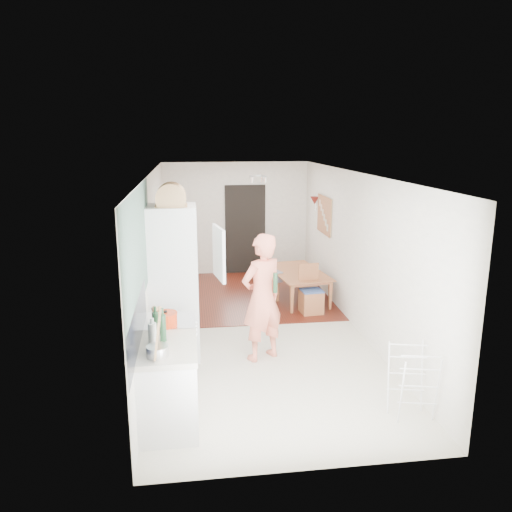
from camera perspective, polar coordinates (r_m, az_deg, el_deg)
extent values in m
cube|color=beige|center=(8.13, 0.16, -8.47)|extent=(3.20, 7.00, 0.01)
cube|color=#601E11|center=(9.85, -1.30, -4.43)|extent=(3.20, 3.30, 0.01)
cube|color=slate|center=(5.62, -13.25, 0.89)|extent=(0.02, 3.00, 1.30)
cube|color=black|center=(5.30, -13.33, -7.82)|extent=(0.02, 1.90, 0.50)
cube|color=black|center=(11.20, -1.24, 3.02)|extent=(0.90, 0.04, 2.00)
cube|color=silver|center=(5.58, -9.91, -14.67)|extent=(0.60, 0.90, 0.86)
cube|color=beige|center=(5.37, -10.11, -10.35)|extent=(0.62, 0.92, 0.06)
cube|color=silver|center=(6.24, -9.67, -11.35)|extent=(0.60, 0.60, 0.88)
cube|color=silver|center=(6.06, -9.84, -7.40)|extent=(0.60, 0.60, 0.04)
cube|color=silver|center=(6.97, -9.36, -3.06)|extent=(0.66, 0.66, 2.15)
cube|color=silver|center=(6.57, -4.27, 0.33)|extent=(0.14, 0.56, 0.70)
cube|color=white|center=(6.85, -6.93, 0.82)|extent=(0.02, 0.52, 0.66)
cube|color=tan|center=(9.83, 7.83, 4.67)|extent=(0.03, 0.90, 0.70)
cube|color=#AA5B37|center=(9.83, 7.75, 4.67)|extent=(0.00, 0.94, 0.74)
cone|color=maroon|center=(10.42, 6.71, 6.31)|extent=(0.18, 0.18, 0.16)
imported|color=#F57F64|center=(6.80, 0.70, -3.48)|extent=(0.92, 0.81, 2.11)
imported|color=#AA5B37|center=(9.56, 4.90, -3.59)|extent=(0.93, 1.44, 0.48)
cube|color=gray|center=(9.38, 1.39, -2.30)|extent=(0.53, 0.53, 0.19)
cylinder|color=red|center=(5.86, -10.28, -7.12)|extent=(0.30, 0.30, 0.16)
cylinder|color=silver|center=(5.12, -11.18, -10.62)|extent=(0.27, 0.27, 0.11)
cylinder|color=#1E4125|center=(6.61, 2.21, -3.07)|extent=(0.06, 0.06, 0.27)
cylinder|color=#1E4125|center=(5.43, -10.59, -8.10)|extent=(0.07, 0.07, 0.30)
cylinder|color=#1E4125|center=(5.57, -11.38, -7.68)|extent=(0.08, 0.08, 0.28)
cylinder|color=silver|center=(5.41, -11.75, -8.63)|extent=(0.09, 0.09, 0.22)
cylinder|color=tan|center=(5.74, -10.93, -7.29)|extent=(0.07, 0.07, 0.22)
cylinder|color=tan|center=(5.68, -11.45, -7.42)|extent=(0.08, 0.08, 0.24)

